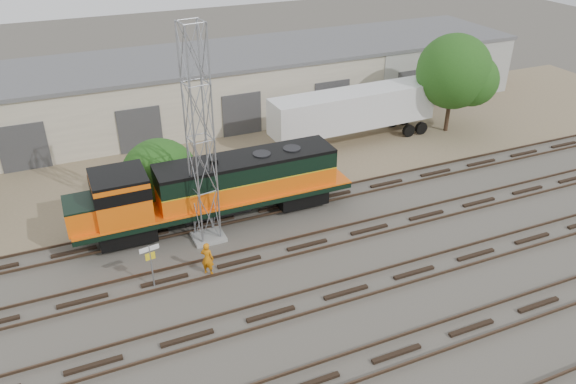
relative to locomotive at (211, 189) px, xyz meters
name	(u,v)px	position (x,y,z in m)	size (l,w,h in m)	color
ground	(319,261)	(4.08, -6.00, -2.29)	(140.00, 140.00, 0.00)	#47423A
dirt_strip	(231,153)	(4.08, 9.00, -2.28)	(80.00, 16.00, 0.02)	#726047
tracks	(346,292)	(4.08, -9.00, -2.21)	(80.00, 20.40, 0.28)	black
warehouse	(200,87)	(4.12, 16.98, 0.37)	(58.40, 10.40, 5.30)	beige
locomotive	(211,189)	(0.00, 0.00, 0.00)	(16.49, 2.89, 3.96)	black
signal_tower	(200,143)	(-0.75, -1.45, 3.61)	(1.78, 1.78, 12.10)	gray
sign_post	(151,258)	(-4.48, -4.64, -0.59)	(0.99, 0.20, 2.43)	gray
worker	(207,258)	(-1.69, -4.71, -1.35)	(0.68, 0.45, 1.87)	orange
semi_trailer	(357,110)	(13.74, 7.25, 0.28)	(13.34, 3.05, 4.08)	silver
dumpster_blue	(445,95)	(25.51, 11.51, -1.54)	(1.60, 1.50, 1.50)	navy
dumpster_red	(413,98)	(22.62, 12.26, -1.59)	(1.50, 1.40, 1.40)	maroon
tree_mid	(165,179)	(-2.06, 2.83, -0.32)	(4.98, 4.74, 4.74)	#382619
tree_east	(459,74)	(21.86, 5.86, 2.51)	(6.11, 5.82, 7.85)	#382619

